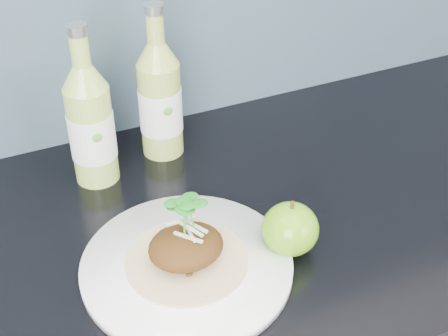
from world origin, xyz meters
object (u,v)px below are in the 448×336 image
(cider_bottle_left, at_px, (91,125))
(cider_bottle_right, at_px, (160,100))
(green_apple, at_px, (290,229))
(dinner_plate, at_px, (187,266))

(cider_bottle_left, bearing_deg, cider_bottle_right, 27.37)
(green_apple, bearing_deg, cider_bottle_right, 103.84)
(dinner_plate, bearing_deg, cider_bottle_right, 76.12)
(cider_bottle_right, bearing_deg, green_apple, -60.18)
(cider_bottle_left, xyz_separation_m, cider_bottle_right, (0.12, 0.03, 0.00))
(green_apple, distance_m, cider_bottle_right, 0.31)
(cider_bottle_right, bearing_deg, dinner_plate, -87.90)
(dinner_plate, xyz_separation_m, cider_bottle_left, (-0.05, 0.25, 0.09))
(green_apple, bearing_deg, cider_bottle_left, 125.55)
(green_apple, distance_m, cider_bottle_left, 0.33)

